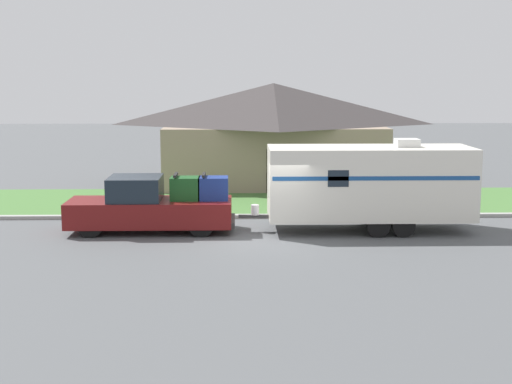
{
  "coord_description": "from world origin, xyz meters",
  "views": [
    {
      "loc": [
        -1.12,
        -23.18,
        5.39
      ],
      "look_at": [
        -0.48,
        1.4,
        1.4
      ],
      "focal_mm": 50.0,
      "sensor_mm": 36.0,
      "label": 1
    }
  ],
  "objects": [
    {
      "name": "lawn_strip",
      "position": [
        0.0,
        7.4,
        0.01
      ],
      "size": [
        80.0,
        7.0,
        0.03
      ],
      "color": "#477538",
      "rests_on": "ground_plane"
    },
    {
      "name": "mailbox",
      "position": [
        -4.79,
        4.82,
        1.08
      ],
      "size": [
        0.48,
        0.2,
        1.41
      ],
      "color": "brown",
      "rests_on": "ground_plane"
    },
    {
      "name": "pickup_truck",
      "position": [
        -4.12,
        1.4,
        0.91
      ],
      "size": [
        5.81,
        2.0,
        2.06
      ],
      "color": "black",
      "rests_on": "ground_plane"
    },
    {
      "name": "ground_plane",
      "position": [
        0.0,
        0.0,
        0.0
      ],
      "size": [
        120.0,
        120.0,
        0.0
      ],
      "primitive_type": "plane",
      "color": "#515456"
    },
    {
      "name": "house_across_street",
      "position": [
        0.69,
        12.91,
        2.63
      ],
      "size": [
        11.59,
        7.35,
        5.07
      ],
      "color": "gray",
      "rests_on": "ground_plane"
    },
    {
      "name": "travel_trailer",
      "position": [
        3.51,
        1.39,
        1.72
      ],
      "size": [
        8.14,
        2.45,
        3.25
      ],
      "color": "black",
      "rests_on": "ground_plane"
    },
    {
      "name": "curb_strip",
      "position": [
        0.0,
        3.75,
        0.07
      ],
      "size": [
        80.0,
        0.3,
        0.14
      ],
      "color": "#999993",
      "rests_on": "ground_plane"
    }
  ]
}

